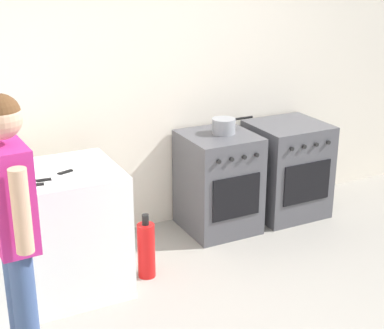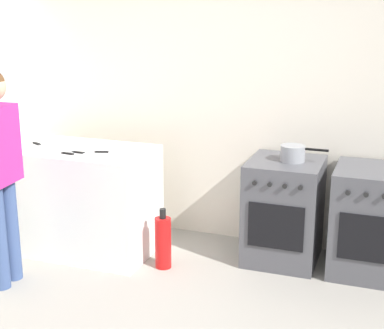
{
  "view_description": "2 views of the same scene",
  "coord_description": "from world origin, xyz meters",
  "px_view_note": "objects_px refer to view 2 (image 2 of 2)",
  "views": [
    {
      "loc": [
        -1.96,
        -2.48,
        2.28
      ],
      "look_at": [
        -0.2,
        0.99,
        0.87
      ],
      "focal_mm": 55.0,
      "sensor_mm": 36.0,
      "label": 1
    },
    {
      "loc": [
        1.18,
        -2.92,
        2.1
      ],
      "look_at": [
        -0.16,
        0.79,
        0.98
      ],
      "focal_mm": 55.0,
      "sensor_mm": 36.0,
      "label": 2
    }
  ],
  "objects_px": {
    "knife_paring": "(39,144)",
    "knife_bread": "(89,154)",
    "oven_right": "(374,222)",
    "knife_utility": "(62,153)",
    "pot": "(293,153)",
    "larder_cabinet": "(13,118)",
    "knife_carving": "(90,152)",
    "fire_extinguisher": "(163,242)",
    "oven_left": "(284,211)"
  },
  "relations": [
    {
      "from": "knife_bread",
      "to": "larder_cabinet",
      "type": "height_order",
      "value": "larder_cabinet"
    },
    {
      "from": "knife_bread",
      "to": "larder_cabinet",
      "type": "relative_size",
      "value": 0.18
    },
    {
      "from": "oven_right",
      "to": "knife_bread",
      "type": "bearing_deg",
      "value": -166.52
    },
    {
      "from": "knife_paring",
      "to": "knife_bread",
      "type": "distance_m",
      "value": 0.58
    },
    {
      "from": "oven_left",
      "to": "knife_paring",
      "type": "height_order",
      "value": "knife_paring"
    },
    {
      "from": "fire_extinguisher",
      "to": "oven_right",
      "type": "bearing_deg",
      "value": 16.83
    },
    {
      "from": "oven_right",
      "to": "knife_bread",
      "type": "xyz_separation_m",
      "value": [
        -2.19,
        -0.52,
        0.48
      ]
    },
    {
      "from": "knife_carving",
      "to": "larder_cabinet",
      "type": "relative_size",
      "value": 0.16
    },
    {
      "from": "knife_paring",
      "to": "larder_cabinet",
      "type": "bearing_deg",
      "value": 141.11
    },
    {
      "from": "knife_utility",
      "to": "fire_extinguisher",
      "type": "distance_m",
      "value": 1.08
    },
    {
      "from": "knife_paring",
      "to": "knife_utility",
      "type": "distance_m",
      "value": 0.38
    },
    {
      "from": "knife_carving",
      "to": "fire_extinguisher",
      "type": "xyz_separation_m",
      "value": [
        0.63,
        -0.01,
        -0.69
      ]
    },
    {
      "from": "fire_extinguisher",
      "to": "knife_carving",
      "type": "bearing_deg",
      "value": 179.03
    },
    {
      "from": "pot",
      "to": "knife_carving",
      "type": "xyz_separation_m",
      "value": [
        -1.56,
        -0.48,
        -0.01
      ]
    },
    {
      "from": "fire_extinguisher",
      "to": "larder_cabinet",
      "type": "relative_size",
      "value": 0.25
    },
    {
      "from": "oven_left",
      "to": "larder_cabinet",
      "type": "bearing_deg",
      "value": 177.79
    },
    {
      "from": "pot",
      "to": "knife_bread",
      "type": "relative_size",
      "value": 1.07
    },
    {
      "from": "knife_paring",
      "to": "larder_cabinet",
      "type": "height_order",
      "value": "larder_cabinet"
    },
    {
      "from": "knife_bread",
      "to": "pot",
      "type": "bearing_deg",
      "value": 19.27
    },
    {
      "from": "knife_utility",
      "to": "fire_extinguisher",
      "type": "height_order",
      "value": "knife_utility"
    },
    {
      "from": "oven_right",
      "to": "knife_carving",
      "type": "bearing_deg",
      "value": -168.08
    },
    {
      "from": "oven_left",
      "to": "knife_bread",
      "type": "height_order",
      "value": "knife_bread"
    },
    {
      "from": "oven_right",
      "to": "knife_utility",
      "type": "distance_m",
      "value": 2.52
    },
    {
      "from": "knife_paring",
      "to": "knife_bread",
      "type": "height_order",
      "value": "same"
    },
    {
      "from": "oven_left",
      "to": "fire_extinguisher",
      "type": "height_order",
      "value": "oven_left"
    },
    {
      "from": "oven_right",
      "to": "knife_paring",
      "type": "xyz_separation_m",
      "value": [
        -2.75,
        -0.39,
        0.48
      ]
    },
    {
      "from": "knife_carving",
      "to": "oven_right",
      "type": "bearing_deg",
      "value": 11.92
    },
    {
      "from": "knife_utility",
      "to": "knife_carving",
      "type": "bearing_deg",
      "value": 26.82
    },
    {
      "from": "pot",
      "to": "fire_extinguisher",
      "type": "xyz_separation_m",
      "value": [
        -0.92,
        -0.49,
        -0.7
      ]
    },
    {
      "from": "oven_left",
      "to": "larder_cabinet",
      "type": "xyz_separation_m",
      "value": [
        -2.65,
        0.1,
        0.57
      ]
    },
    {
      "from": "oven_left",
      "to": "knife_utility",
      "type": "height_order",
      "value": "knife_utility"
    },
    {
      "from": "pot",
      "to": "larder_cabinet",
      "type": "xyz_separation_m",
      "value": [
        -2.7,
        0.09,
        0.09
      ]
    },
    {
      "from": "oven_right",
      "to": "knife_paring",
      "type": "distance_m",
      "value": 2.82
    },
    {
      "from": "oven_right",
      "to": "fire_extinguisher",
      "type": "distance_m",
      "value": 1.66
    },
    {
      "from": "knife_bread",
      "to": "larder_cabinet",
      "type": "xyz_separation_m",
      "value": [
        -1.17,
        0.63,
        0.1
      ]
    },
    {
      "from": "knife_bread",
      "to": "oven_left",
      "type": "bearing_deg",
      "value": 19.54
    },
    {
      "from": "knife_utility",
      "to": "knife_bread",
      "type": "xyz_separation_m",
      "value": [
        0.22,
        0.04,
        -0.0
      ]
    },
    {
      "from": "knife_carving",
      "to": "pot",
      "type": "bearing_deg",
      "value": 17.06
    },
    {
      "from": "pot",
      "to": "knife_utility",
      "type": "bearing_deg",
      "value": -161.78
    },
    {
      "from": "knife_utility",
      "to": "larder_cabinet",
      "type": "xyz_separation_m",
      "value": [
        -0.95,
        0.67,
        0.1
      ]
    },
    {
      "from": "oven_left",
      "to": "knife_bread",
      "type": "bearing_deg",
      "value": -160.46
    },
    {
      "from": "fire_extinguisher",
      "to": "knife_paring",
      "type": "bearing_deg",
      "value": 175.79
    },
    {
      "from": "knife_utility",
      "to": "larder_cabinet",
      "type": "relative_size",
      "value": 0.13
    },
    {
      "from": "knife_paring",
      "to": "fire_extinguisher",
      "type": "relative_size",
      "value": 0.39
    },
    {
      "from": "oven_right",
      "to": "larder_cabinet",
      "type": "height_order",
      "value": "larder_cabinet"
    },
    {
      "from": "knife_bread",
      "to": "fire_extinguisher",
      "type": "distance_m",
      "value": 0.92
    },
    {
      "from": "knife_carving",
      "to": "larder_cabinet",
      "type": "bearing_deg",
      "value": 153.57
    },
    {
      "from": "knife_paring",
      "to": "larder_cabinet",
      "type": "relative_size",
      "value": 0.1
    },
    {
      "from": "fire_extinguisher",
      "to": "knife_bread",
      "type": "bearing_deg",
      "value": -175.65
    },
    {
      "from": "knife_bread",
      "to": "larder_cabinet",
      "type": "bearing_deg",
      "value": 151.9
    }
  ]
}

